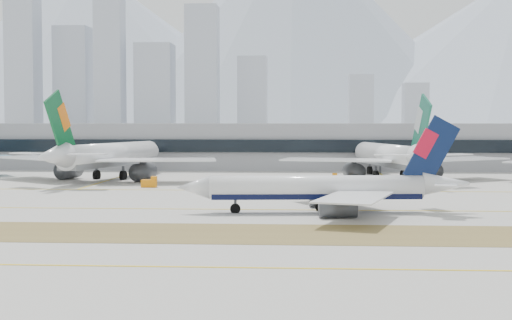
# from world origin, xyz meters

# --- Properties ---
(ground) EXTENTS (3000.00, 3000.00, 0.00)m
(ground) POSITION_xyz_m (0.00, 0.00, 0.00)
(ground) COLOR #A8A59D
(ground) RESTS_ON ground
(apron_markings) EXTENTS (360.00, 122.22, 0.06)m
(apron_markings) POSITION_xyz_m (0.00, -53.95, 0.02)
(apron_markings) COLOR brown
(apron_markings) RESTS_ON ground
(taxiing_airliner) EXTENTS (49.78, 43.09, 16.72)m
(taxiing_airliner) POSITION_xyz_m (18.73, -8.25, 4.03)
(taxiing_airliner) COLOR white
(taxiing_airliner) RESTS_ON ground
(widebody_eva) EXTENTS (63.51, 63.26, 23.26)m
(widebody_eva) POSITION_xyz_m (-36.99, 57.90, 6.18)
(widebody_eva) COLOR white
(widebody_eva) RESTS_ON ground
(widebody_cathay) EXTENTS (61.55, 61.10, 22.37)m
(widebody_cathay) POSITION_xyz_m (38.62, 63.91, 5.95)
(widebody_cathay) COLOR white
(widebody_cathay) RESTS_ON ground
(terminal) EXTENTS (280.00, 43.10, 15.00)m
(terminal) POSITION_xyz_m (0.00, 114.84, 7.50)
(terminal) COLOR gray
(terminal) RESTS_ON ground
(gse_c) EXTENTS (3.55, 2.00, 2.60)m
(gse_c) POSITION_xyz_m (21.86, 49.60, 1.05)
(gse_c) COLOR orange
(gse_c) RESTS_ON ground
(gse_b) EXTENTS (3.55, 2.00, 2.60)m
(gse_b) POSITION_xyz_m (-21.16, 36.63, 1.05)
(gse_b) COLOR orange
(gse_b) RESTS_ON ground
(city_skyline) EXTENTS (342.00, 49.80, 140.00)m
(city_skyline) POSITION_xyz_m (-106.76, 453.42, 49.80)
(city_skyline) COLOR #A2A9B8
(city_skyline) RESTS_ON ground
(mountain_ridge) EXTENTS (2830.00, 1120.00, 470.00)m
(mountain_ridge) POSITION_xyz_m (33.00, 1404.14, 181.85)
(mountain_ridge) COLOR #9EA8B7
(mountain_ridge) RESTS_ON ground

